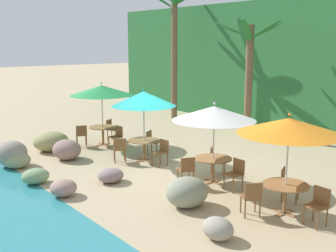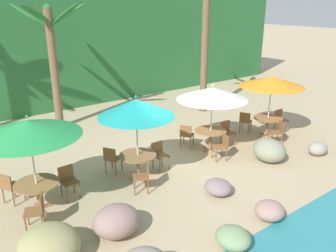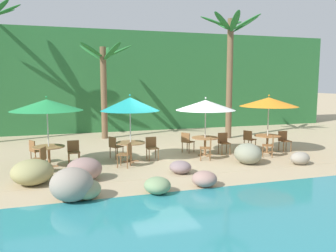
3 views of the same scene
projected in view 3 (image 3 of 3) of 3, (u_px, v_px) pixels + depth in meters
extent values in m
plane|color=tan|center=(162.00, 159.00, 13.51)|extent=(120.00, 120.00, 0.00)
cube|color=tan|center=(162.00, 159.00, 13.51)|extent=(18.00, 5.20, 0.01)
cube|color=#286633|center=(121.00, 81.00, 21.64)|extent=(28.00, 2.40, 6.00)
ellipsoid|color=gray|center=(248.00, 154.00, 12.66)|extent=(0.98, 1.12, 0.76)
ellipsoid|color=#94905C|center=(32.00, 172.00, 10.14)|extent=(1.22, 1.33, 0.73)
ellipsoid|color=gray|center=(84.00, 169.00, 10.52)|extent=(1.08, 0.97, 0.71)
ellipsoid|color=gray|center=(180.00, 167.00, 11.36)|extent=(0.71, 0.78, 0.41)
ellipsoid|color=gray|center=(72.00, 184.00, 8.71)|extent=(1.09, 1.02, 0.86)
ellipsoid|color=gray|center=(87.00, 189.00, 8.89)|extent=(0.73, 0.86, 0.51)
ellipsoid|color=gray|center=(204.00, 179.00, 9.92)|extent=(0.73, 0.72, 0.45)
ellipsoid|color=gray|center=(300.00, 158.00, 12.54)|extent=(0.72, 0.59, 0.47)
ellipsoid|color=gray|center=(157.00, 185.00, 9.32)|extent=(0.72, 0.80, 0.45)
cylinder|color=silver|center=(48.00, 135.00, 12.08)|extent=(0.04, 0.04, 2.30)
cone|color=#238E47|center=(47.00, 105.00, 11.94)|extent=(2.47, 2.47, 0.40)
sphere|color=#238E47|center=(46.00, 97.00, 11.90)|extent=(0.07, 0.07, 0.07)
cube|color=olive|center=(50.00, 166.00, 12.22)|extent=(0.60, 0.12, 0.03)
cube|color=olive|center=(50.00, 166.00, 12.22)|extent=(0.12, 0.60, 0.03)
cylinder|color=olive|center=(49.00, 157.00, 12.18)|extent=(0.09, 0.09, 0.71)
cylinder|color=olive|center=(49.00, 147.00, 12.13)|extent=(1.10, 1.10, 0.03)
cylinder|color=brown|center=(80.00, 160.00, 12.38)|extent=(0.04, 0.04, 0.45)
cylinder|color=brown|center=(69.00, 160.00, 12.26)|extent=(0.04, 0.04, 0.45)
cylinder|color=brown|center=(79.00, 157.00, 12.71)|extent=(0.04, 0.04, 0.45)
cylinder|color=brown|center=(69.00, 158.00, 12.59)|extent=(0.04, 0.04, 0.45)
cube|color=brown|center=(74.00, 152.00, 12.45)|extent=(0.44, 0.44, 0.03)
cube|color=brown|center=(73.00, 146.00, 12.61)|extent=(0.42, 0.05, 0.42)
cylinder|color=brown|center=(40.00, 156.00, 13.02)|extent=(0.04, 0.04, 0.45)
cylinder|color=brown|center=(45.00, 157.00, 12.78)|extent=(0.04, 0.04, 0.45)
cylinder|color=brown|center=(31.00, 157.00, 12.76)|extent=(0.04, 0.04, 0.45)
cylinder|color=brown|center=(36.00, 159.00, 12.52)|extent=(0.04, 0.04, 0.45)
cube|color=brown|center=(38.00, 151.00, 12.74)|extent=(0.57, 0.57, 0.03)
cube|color=brown|center=(32.00, 146.00, 12.57)|extent=(0.24, 0.38, 0.42)
cylinder|color=brown|center=(30.00, 168.00, 11.20)|extent=(0.04, 0.04, 0.45)
cylinder|color=brown|center=(35.00, 165.00, 11.55)|extent=(0.04, 0.04, 0.45)
cylinder|color=brown|center=(40.00, 168.00, 11.16)|extent=(0.04, 0.04, 0.45)
cylinder|color=brown|center=(46.00, 165.00, 11.51)|extent=(0.04, 0.04, 0.45)
cube|color=brown|center=(37.00, 159.00, 11.33)|extent=(0.55, 0.55, 0.03)
cube|color=brown|center=(43.00, 154.00, 11.28)|extent=(0.20, 0.40, 0.42)
cylinder|color=silver|center=(130.00, 132.00, 12.88)|extent=(0.04, 0.04, 2.28)
cone|color=teal|center=(130.00, 104.00, 12.74)|extent=(2.19, 2.19, 0.50)
sphere|color=teal|center=(130.00, 95.00, 12.70)|extent=(0.07, 0.07, 0.07)
cube|color=olive|center=(131.00, 161.00, 13.02)|extent=(0.60, 0.12, 0.03)
cube|color=olive|center=(131.00, 161.00, 13.02)|extent=(0.12, 0.60, 0.03)
cylinder|color=olive|center=(131.00, 152.00, 12.97)|extent=(0.09, 0.09, 0.71)
cylinder|color=olive|center=(131.00, 143.00, 12.93)|extent=(1.10, 1.10, 0.03)
cylinder|color=brown|center=(158.00, 155.00, 13.15)|extent=(0.04, 0.04, 0.45)
cylinder|color=brown|center=(149.00, 156.00, 13.04)|extent=(0.04, 0.04, 0.45)
cylinder|color=brown|center=(156.00, 153.00, 13.49)|extent=(0.04, 0.04, 0.45)
cylinder|color=brown|center=(147.00, 154.00, 13.37)|extent=(0.04, 0.04, 0.45)
cube|color=brown|center=(152.00, 148.00, 13.23)|extent=(0.43, 0.43, 0.03)
cube|color=brown|center=(151.00, 142.00, 13.39)|extent=(0.42, 0.04, 0.42)
cylinder|color=brown|center=(117.00, 151.00, 13.82)|extent=(0.04, 0.04, 0.45)
cylinder|color=brown|center=(123.00, 153.00, 13.58)|extent=(0.04, 0.04, 0.45)
cylinder|color=brown|center=(110.00, 153.00, 13.56)|extent=(0.04, 0.04, 0.45)
cylinder|color=brown|center=(116.00, 154.00, 13.32)|extent=(0.04, 0.04, 0.45)
cube|color=brown|center=(117.00, 147.00, 13.54)|extent=(0.57, 0.57, 0.03)
cube|color=brown|center=(112.00, 142.00, 13.37)|extent=(0.24, 0.38, 0.42)
cylinder|color=brown|center=(117.00, 162.00, 12.02)|extent=(0.04, 0.04, 0.45)
cylinder|color=brown|center=(121.00, 160.00, 12.37)|extent=(0.04, 0.04, 0.45)
cylinder|color=brown|center=(127.00, 162.00, 11.96)|extent=(0.04, 0.04, 0.45)
cylinder|color=brown|center=(130.00, 160.00, 12.31)|extent=(0.04, 0.04, 0.45)
cube|color=brown|center=(124.00, 154.00, 12.13)|extent=(0.57, 0.57, 0.03)
cube|color=brown|center=(129.00, 149.00, 12.07)|extent=(0.23, 0.39, 0.42)
cylinder|color=silver|center=(205.00, 129.00, 14.02)|extent=(0.04, 0.04, 2.16)
cone|color=white|center=(206.00, 105.00, 13.89)|extent=(2.41, 2.41, 0.41)
sphere|color=white|center=(206.00, 98.00, 13.86)|extent=(0.07, 0.07, 0.07)
cube|color=olive|center=(205.00, 155.00, 14.16)|extent=(0.60, 0.12, 0.03)
cube|color=olive|center=(205.00, 155.00, 14.16)|extent=(0.12, 0.60, 0.03)
cylinder|color=olive|center=(205.00, 146.00, 14.11)|extent=(0.09, 0.09, 0.71)
cylinder|color=olive|center=(205.00, 138.00, 14.07)|extent=(1.10, 1.10, 0.03)
cylinder|color=brown|center=(230.00, 149.00, 14.20)|extent=(0.04, 0.04, 0.45)
cylinder|color=brown|center=(222.00, 150.00, 14.12)|extent=(0.04, 0.04, 0.45)
cylinder|color=brown|center=(227.00, 148.00, 14.55)|extent=(0.04, 0.04, 0.45)
cylinder|color=brown|center=(219.00, 148.00, 14.46)|extent=(0.04, 0.04, 0.45)
cube|color=brown|center=(224.00, 143.00, 14.30)|extent=(0.45, 0.45, 0.03)
cube|color=brown|center=(223.00, 138.00, 14.47)|extent=(0.42, 0.06, 0.42)
cylinder|color=brown|center=(187.00, 146.00, 14.91)|extent=(0.04, 0.04, 0.45)
cylinder|color=brown|center=(194.00, 147.00, 14.69)|extent=(0.04, 0.04, 0.45)
cylinder|color=brown|center=(182.00, 147.00, 14.64)|extent=(0.04, 0.04, 0.45)
cylinder|color=brown|center=(189.00, 148.00, 14.41)|extent=(0.04, 0.04, 0.45)
cube|color=brown|center=(188.00, 142.00, 14.63)|extent=(0.58, 0.58, 0.03)
cube|color=brown|center=(185.00, 138.00, 14.45)|extent=(0.26, 0.37, 0.42)
cylinder|color=brown|center=(201.00, 155.00, 13.13)|extent=(0.04, 0.04, 0.45)
cylinder|color=brown|center=(201.00, 153.00, 13.48)|extent=(0.04, 0.04, 0.45)
cylinder|color=brown|center=(210.00, 155.00, 13.10)|extent=(0.04, 0.04, 0.45)
cylinder|color=brown|center=(210.00, 153.00, 13.45)|extent=(0.04, 0.04, 0.45)
cube|color=brown|center=(205.00, 148.00, 13.26)|extent=(0.55, 0.55, 0.03)
cube|color=brown|center=(211.00, 143.00, 13.22)|extent=(0.19, 0.40, 0.42)
cylinder|color=silver|center=(268.00, 126.00, 14.53)|extent=(0.04, 0.04, 2.26)
cone|color=orange|center=(269.00, 102.00, 14.40)|extent=(2.42, 2.42, 0.38)
sphere|color=orange|center=(269.00, 95.00, 14.37)|extent=(0.07, 0.07, 0.07)
cube|color=olive|center=(267.00, 152.00, 14.68)|extent=(0.60, 0.12, 0.03)
cube|color=olive|center=(267.00, 152.00, 14.68)|extent=(0.12, 0.60, 0.03)
cylinder|color=olive|center=(267.00, 144.00, 14.63)|extent=(0.09, 0.09, 0.71)
cylinder|color=olive|center=(268.00, 136.00, 14.59)|extent=(1.10, 1.10, 0.03)
cylinder|color=brown|center=(291.00, 147.00, 14.73)|extent=(0.04, 0.04, 0.45)
cylinder|color=brown|center=(284.00, 147.00, 14.64)|extent=(0.04, 0.04, 0.45)
cylinder|color=brown|center=(286.00, 145.00, 15.07)|extent=(0.04, 0.04, 0.45)
cylinder|color=brown|center=(279.00, 146.00, 14.99)|extent=(0.04, 0.04, 0.45)
cube|color=brown|center=(285.00, 141.00, 14.83)|extent=(0.44, 0.44, 0.03)
cube|color=brown|center=(283.00, 136.00, 14.99)|extent=(0.42, 0.06, 0.42)
cylinder|color=brown|center=(249.00, 144.00, 15.51)|extent=(0.04, 0.04, 0.45)
cylinder|color=brown|center=(256.00, 145.00, 15.25)|extent=(0.04, 0.04, 0.45)
cylinder|color=brown|center=(244.00, 145.00, 15.26)|extent=(0.04, 0.04, 0.45)
cylinder|color=brown|center=(251.00, 146.00, 15.00)|extent=(0.04, 0.04, 0.45)
cube|color=brown|center=(250.00, 139.00, 15.22)|extent=(0.56, 0.56, 0.03)
cube|color=brown|center=(248.00, 136.00, 15.06)|extent=(0.22, 0.39, 0.42)
cylinder|color=brown|center=(263.00, 152.00, 13.71)|extent=(0.04, 0.04, 0.45)
cylinder|color=brown|center=(263.00, 150.00, 14.05)|extent=(0.04, 0.04, 0.45)
cylinder|color=brown|center=(272.00, 152.00, 13.62)|extent=(0.04, 0.04, 0.45)
cylinder|color=brown|center=(272.00, 151.00, 13.96)|extent=(0.04, 0.04, 0.45)
cube|color=brown|center=(268.00, 145.00, 13.80)|extent=(0.58, 0.58, 0.03)
cube|color=brown|center=(273.00, 141.00, 13.73)|extent=(0.26, 0.37, 0.42)
ellipsoid|color=#236B2D|center=(4.00, 12.00, 16.50)|extent=(1.65, 0.50, 0.85)
ellipsoid|color=#236B2D|center=(1.00, 13.00, 17.06)|extent=(1.46, 1.40, 0.75)
cylinder|color=brown|center=(104.00, 93.00, 18.03)|extent=(0.32, 0.32, 4.77)
ellipsoid|color=#236B2D|center=(118.00, 51.00, 17.96)|extent=(1.50, 0.40, 0.77)
ellipsoid|color=#236B2D|center=(106.00, 52.00, 18.53)|extent=(0.80, 1.54, 0.75)
ellipsoid|color=#236B2D|center=(90.00, 53.00, 18.09)|extent=(1.29, 1.23, 0.91)
ellipsoid|color=#236B2D|center=(92.00, 50.00, 17.09)|extent=(1.40, 1.23, 0.73)
ellipsoid|color=#236B2D|center=(112.00, 51.00, 17.20)|extent=(0.98, 1.43, 0.91)
cylinder|color=brown|center=(229.00, 80.00, 18.07)|extent=(0.32, 0.32, 6.20)
ellipsoid|color=#236B2D|center=(246.00, 24.00, 17.83)|extent=(1.48, 0.55, 0.92)
ellipsoid|color=#236B2D|center=(236.00, 23.00, 18.37)|extent=(1.41, 1.34, 0.52)
ellipsoid|color=#236B2D|center=(222.00, 25.00, 18.41)|extent=(0.60, 1.54, 0.79)
ellipsoid|color=#236B2D|center=(215.00, 22.00, 17.69)|extent=(1.59, 0.81, 0.65)
ellipsoid|color=#236B2D|center=(223.00, 21.00, 17.08)|extent=(1.45, 1.11, 0.82)
ellipsoid|color=#236B2D|center=(235.00, 21.00, 16.91)|extent=(0.68, 1.49, 0.92)
ellipsoid|color=#236B2D|center=(246.00, 22.00, 17.37)|extent=(1.35, 1.27, 0.81)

